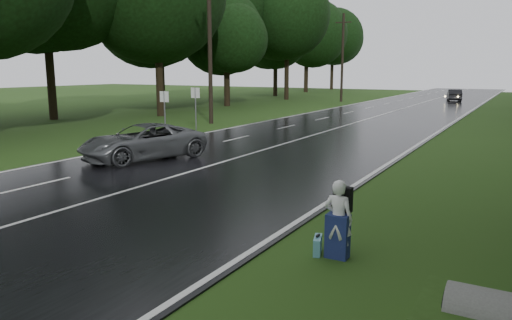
# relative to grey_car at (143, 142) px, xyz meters

# --- Properties ---
(ground) EXTENTS (160.00, 160.00, 0.00)m
(ground) POSITION_rel_grey_car_xyz_m (3.19, -7.10, -0.76)
(ground) COLOR #244213
(ground) RESTS_ON ground
(road) EXTENTS (12.00, 140.00, 0.04)m
(road) POSITION_rel_grey_car_xyz_m (3.19, 12.90, -0.74)
(road) COLOR black
(road) RESTS_ON ground
(lane_center) EXTENTS (0.12, 140.00, 0.01)m
(lane_center) POSITION_rel_grey_car_xyz_m (3.19, 12.90, -0.71)
(lane_center) COLOR silver
(lane_center) RESTS_ON road
(grey_car) EXTENTS (3.96, 5.64, 1.43)m
(grey_car) POSITION_rel_grey_car_xyz_m (0.00, 0.00, 0.00)
(grey_car) COLOR #4B4E50
(grey_car) RESTS_ON road
(far_car) EXTENTS (2.21, 4.26, 1.34)m
(far_car) POSITION_rel_grey_car_xyz_m (5.77, 44.86, -0.05)
(far_car) COLOR black
(far_car) RESTS_ON road
(hitchhiker) EXTENTS (0.58, 0.52, 1.58)m
(hitchhiker) POSITION_rel_grey_car_xyz_m (10.59, -5.99, -0.02)
(hitchhiker) COLOR silver
(hitchhiker) RESTS_ON ground
(suitcase) EXTENTS (0.28, 0.51, 0.35)m
(suitcase) POSITION_rel_grey_car_xyz_m (10.17, -6.01, -0.58)
(suitcase) COLOR teal
(suitcase) RESTS_ON ground
(utility_pole_mid) EXTENTS (1.80, 0.28, 9.22)m
(utility_pole_mid) POSITION_rel_grey_car_xyz_m (-5.31, 12.46, -0.76)
(utility_pole_mid) COLOR black
(utility_pole_mid) RESTS_ON ground
(utility_pole_far) EXTENTS (1.80, 0.28, 9.67)m
(utility_pole_far) POSITION_rel_grey_car_xyz_m (-5.31, 38.15, -0.76)
(utility_pole_far) COLOR black
(utility_pole_far) RESTS_ON ground
(road_sign_a) EXTENTS (0.59, 0.10, 2.46)m
(road_sign_a) POSITION_rel_grey_car_xyz_m (-4.01, 6.14, -0.76)
(road_sign_a) COLOR white
(road_sign_a) RESTS_ON ground
(road_sign_b) EXTENTS (0.61, 0.10, 2.56)m
(road_sign_b) POSITION_rel_grey_car_xyz_m (-4.01, 8.99, -0.76)
(road_sign_b) COLOR white
(road_sign_b) RESTS_ON ground
(tree_left_d) EXTENTS (10.48, 10.48, 16.38)m
(tree_left_d) POSITION_rel_grey_car_xyz_m (-11.86, 14.91, -0.76)
(tree_left_d) COLOR black
(tree_left_d) RESTS_ON ground
(tree_left_e) EXTENTS (7.76, 7.76, 12.13)m
(tree_left_e) POSITION_rel_grey_car_xyz_m (-12.94, 26.19, -0.76)
(tree_left_e) COLOR black
(tree_left_e) RESTS_ON ground
(tree_left_f) EXTENTS (11.43, 11.43, 17.86)m
(tree_left_f) POSITION_rel_grey_car_xyz_m (-12.38, 38.47, -0.76)
(tree_left_f) COLOR black
(tree_left_f) RESTS_ON ground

